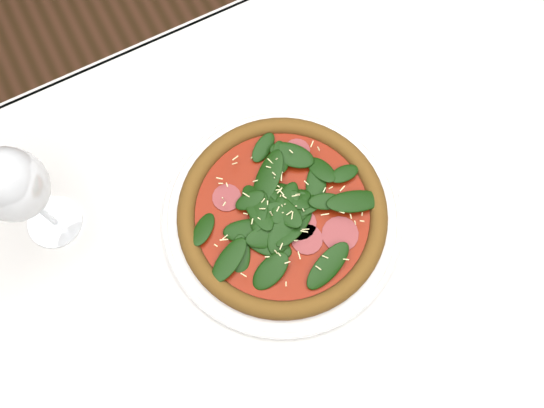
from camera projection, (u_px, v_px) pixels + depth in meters
ground at (304, 330)px, 1.47m from camera, size 6.00×6.00×0.00m
dining_table at (328, 276)px, 0.86m from camera, size 1.21×0.81×0.75m
plate at (282, 217)px, 0.77m from camera, size 0.31×0.31×0.01m
pizza at (282, 213)px, 0.75m from camera, size 0.33×0.33×0.03m
wine_glass at (13, 186)px, 0.65m from camera, size 0.08×0.08×0.19m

